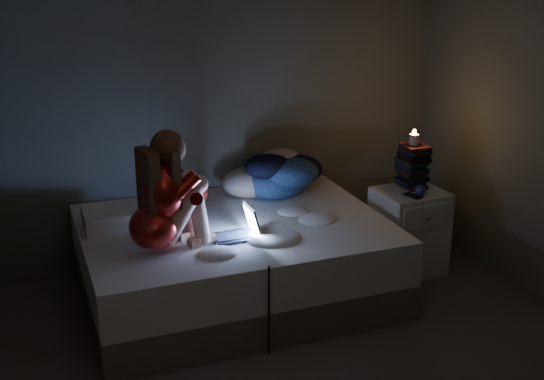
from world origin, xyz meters
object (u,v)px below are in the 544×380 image
woman (152,193)px  candle (414,141)px  bed (235,260)px  laptop (233,223)px  nightstand (408,231)px  phone (412,196)px

woman → candle: 2.04m
bed → woman: (-0.60, -0.29, 0.66)m
bed → woman: 0.94m
laptop → nightstand: 1.50m
candle → nightstand: bearing=-119.8°
laptop → candle: candle is taller
bed → candle: candle is taller
woman → laptop: size_ratio=2.48×
woman → bed: bearing=11.7°
candle → woman: bearing=-170.8°
woman → candle: (2.02, 0.33, 0.05)m
nightstand → laptop: bearing=-175.2°
nightstand → phone: 0.35m
laptop → nightstand: (1.45, 0.20, -0.35)m
woman → nightstand: (1.96, 0.23, -0.62)m
woman → phone: woman is taller
laptop → phone: 1.39m
woman → phone: (1.90, 0.12, -0.29)m
laptop → nightstand: laptop is taller
woman → candle: bearing=-4.5°
laptop → bed: bearing=70.0°
laptop → woman: bearing=-178.7°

